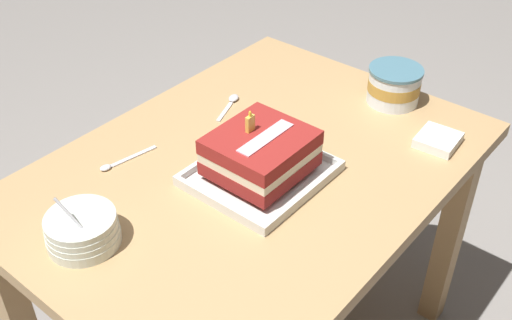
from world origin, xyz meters
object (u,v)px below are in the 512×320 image
Objects in this scene: bowl_stack at (82,230)px; serving_spoon_near_tray at (117,163)px; serving_spoon_by_bowls at (232,101)px; ice_cream_tub at (394,85)px; napkin_pile at (438,140)px; birthday_cake at (261,152)px; foil_tray at (260,175)px.

bowl_stack is 0.98× the size of serving_spoon_near_tray.
ice_cream_tub is at bearing -49.38° from serving_spoon_by_bowls.
napkin_pile is at bearing -119.62° from ice_cream_tub.
serving_spoon_near_tray is (0.21, 0.15, -0.03)m from bowl_stack.
birthday_cake is 1.94× the size of napkin_pile.
serving_spoon_by_bowls is at bearing -3.54° from serving_spoon_near_tray.
serving_spoon_near_tray is at bearing 121.41° from birthday_cake.
ice_cream_tub is at bearing -28.07° from serving_spoon_near_tray.
birthday_cake reaches higher than napkin_pile.
napkin_pile is at bearing -26.94° from bowl_stack.
birthday_cake is 1.60× the size of serving_spoon_by_bowls.
birthday_cake is 1.41× the size of bowl_stack.
serving_spoon_near_tray is at bearing 135.76° from napkin_pile.
serving_spoon_by_bowls is at bearing 130.62° from ice_cream_tub.
bowl_stack is (-0.38, 0.13, 0.03)m from foil_tray.
napkin_pile is at bearing -71.21° from serving_spoon_by_bowls.
ice_cream_tub is at bearing -7.46° from birthday_cake.
ice_cream_tub is at bearing -13.02° from bowl_stack.
bowl_stack is 1.37× the size of napkin_pile.
foil_tray is 0.33m from serving_spoon_by_bowls.
foil_tray and napkin_pile have the same top height.
foil_tray is 1.41× the size of birthday_cake.
bowl_stack is at bearing 153.06° from napkin_pile.
ice_cream_tub is 0.95× the size of serving_spoon_near_tray.
napkin_pile is (-0.10, -0.18, -0.04)m from ice_cream_tub.
napkin_pile is at bearing -44.24° from serving_spoon_near_tray.
serving_spoon_near_tray is 1.16× the size of serving_spoon_by_bowls.
serving_spoon_near_tray is at bearing 151.93° from ice_cream_tub.
bowl_stack is 0.87m from ice_cream_tub.
foil_tray reaches higher than serving_spoon_by_bowls.
ice_cream_tub reaches higher than serving_spoon_by_bowls.
birthday_cake is 0.45m from napkin_pile.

